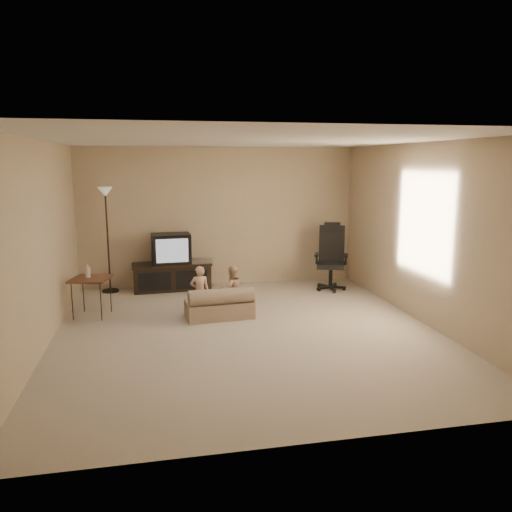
# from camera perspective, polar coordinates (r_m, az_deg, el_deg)

# --- Properties ---
(floor) EXTENTS (5.50, 5.50, 0.00)m
(floor) POSITION_cam_1_polar(r_m,az_deg,el_deg) (6.73, -1.04, -8.65)
(floor) COLOR #B7A592
(floor) RESTS_ON ground
(room_shell) EXTENTS (5.50, 5.50, 5.50)m
(room_shell) POSITION_cam_1_polar(r_m,az_deg,el_deg) (6.40, -1.09, 4.31)
(room_shell) COLOR silver
(room_shell) RESTS_ON floor
(tv_stand) EXTENTS (1.42, 0.58, 1.00)m
(tv_stand) POSITION_cam_1_polar(r_m,az_deg,el_deg) (8.93, -9.57, -1.20)
(tv_stand) COLOR black
(tv_stand) RESTS_ON floor
(office_chair) EXTENTS (0.70, 0.72, 1.18)m
(office_chair) POSITION_cam_1_polar(r_m,az_deg,el_deg) (8.95, 8.56, -1.08)
(office_chair) COLOR black
(office_chair) RESTS_ON floor
(side_table) EXTENTS (0.63, 0.63, 0.78)m
(side_table) POSITION_cam_1_polar(r_m,az_deg,el_deg) (7.64, -18.40, -2.52)
(side_table) COLOR brown
(side_table) RESTS_ON floor
(floor_lamp) EXTENTS (0.28, 0.28, 1.82)m
(floor_lamp) POSITION_cam_1_polar(r_m,az_deg,el_deg) (8.88, -16.72, 4.38)
(floor_lamp) COLOR black
(floor_lamp) RESTS_ON floor
(child_sofa) EXTENTS (0.99, 0.62, 0.47)m
(child_sofa) POSITION_cam_1_polar(r_m,az_deg,el_deg) (7.27, -4.15, -5.64)
(child_sofa) COLOR gray
(child_sofa) RESTS_ON floor
(toddler_left) EXTENTS (0.28, 0.20, 0.76)m
(toddler_left) POSITION_cam_1_polar(r_m,az_deg,el_deg) (7.30, -6.44, -4.07)
(toddler_left) COLOR tan
(toddler_left) RESTS_ON floor
(toddler_right) EXTENTS (0.38, 0.26, 0.72)m
(toddler_right) POSITION_cam_1_polar(r_m,az_deg,el_deg) (7.45, -2.78, -3.87)
(toddler_right) COLOR tan
(toddler_right) RESTS_ON floor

